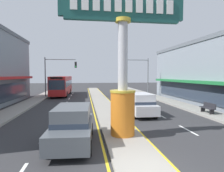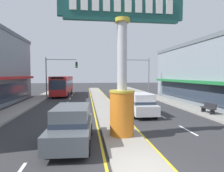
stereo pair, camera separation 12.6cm
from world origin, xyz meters
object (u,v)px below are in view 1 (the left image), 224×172
(bus_far_right_lane, at_px, (62,84))
(traffic_light_left_side, at_px, (57,70))
(traffic_light_right_side, at_px, (137,70))
(suv_near_right_lane, at_px, (72,125))
(street_bench, at_px, (208,108))
(district_sign, at_px, (123,68))
(suv_near_left_lane, at_px, (141,104))

(bus_far_right_lane, bearing_deg, traffic_light_left_side, -94.84)
(traffic_light_right_side, distance_m, suv_near_right_lane, 22.12)
(traffic_light_right_side, relative_size, street_bench, 3.87)
(bus_far_right_lane, relative_size, street_bench, 7.02)
(traffic_light_left_side, bearing_deg, suv_near_right_lane, -80.16)
(district_sign, distance_m, bus_far_right_lane, 24.22)
(traffic_light_right_side, xyz_separation_m, suv_near_right_lane, (-9.00, -19.95, -3.26))
(district_sign, xyz_separation_m, suv_near_left_lane, (2.71, 5.55, -2.87))
(street_bench, bearing_deg, traffic_light_right_side, 98.73)
(suv_near_left_lane, bearing_deg, traffic_light_left_side, 121.90)
(traffic_light_right_side, relative_size, suv_near_left_lane, 1.34)
(suv_near_left_lane, bearing_deg, suv_near_right_lane, -130.94)
(suv_near_right_lane, relative_size, suv_near_left_lane, 1.01)
(traffic_light_left_side, bearing_deg, district_sign, -72.54)
(traffic_light_left_side, height_order, street_bench, traffic_light_left_side)
(bus_far_right_lane, height_order, street_bench, bus_far_right_lane)
(district_sign, bearing_deg, bus_far_right_lane, 104.41)
(traffic_light_left_side, xyz_separation_m, street_bench, (14.82, -15.28, -3.60))
(district_sign, bearing_deg, traffic_light_left_side, 107.46)
(traffic_light_right_side, height_order, street_bench, traffic_light_right_side)
(suv_near_right_lane, bearing_deg, district_sign, 14.21)
(bus_far_right_lane, bearing_deg, traffic_light_right_side, -18.52)
(traffic_light_left_side, height_order, traffic_light_right_side, same)
(street_bench, bearing_deg, suv_near_right_lane, -154.24)
(district_sign, relative_size, street_bench, 4.94)
(district_sign, bearing_deg, suv_near_right_lane, -165.79)
(district_sign, xyz_separation_m, suv_near_right_lane, (-2.70, -0.68, -2.87))
(traffic_light_right_side, height_order, bus_far_right_lane, traffic_light_right_side)
(district_sign, distance_m, suv_near_right_lane, 4.00)
(traffic_light_left_side, distance_m, street_bench, 21.59)
(traffic_light_right_side, relative_size, suv_near_right_lane, 1.32)
(district_sign, bearing_deg, traffic_light_right_side, 71.90)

